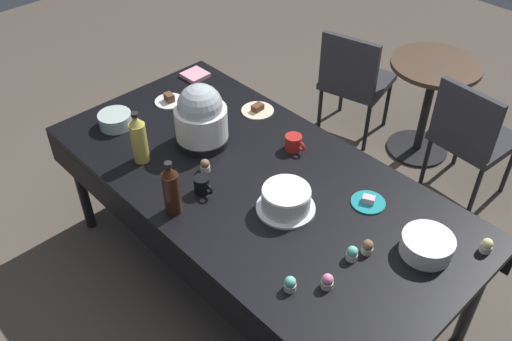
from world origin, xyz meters
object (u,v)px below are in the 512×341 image
cupcake_cocoa (352,253)px  maroon_chair_left (354,78)px  potluck_table (256,188)px  soda_bottle_ginger_ale (139,139)px  cupcake_rose (487,245)px  maroon_chair_right (471,134)px  coffee_mug_black (202,185)px  glass_salad_bowl (115,120)px  ceramic_snack_bowl (427,245)px  round_cafe_table (430,92)px  dessert_plate_teal (368,202)px  cupcake_berry (205,166)px  coffee_mug_red (294,143)px  cupcake_lemon (327,281)px  cupcake_vanilla (368,247)px  slow_cooker (201,117)px  cupcake_mint (290,284)px  soda_bottle_cola (171,189)px  dessert_plate_cream (258,110)px  frosted_layer_cake (286,200)px  dessert_plate_white (169,100)px

cupcake_cocoa → maroon_chair_left: bearing=127.6°
potluck_table → soda_bottle_ginger_ale: (-0.51, -0.32, 0.19)m
cupcake_rose → maroon_chair_right: maroon_chair_right is taller
coffee_mug_black → maroon_chair_right: (0.50, 1.72, -0.30)m
glass_salad_bowl → ceramic_snack_bowl: size_ratio=0.81×
potluck_table → round_cafe_table: size_ratio=3.06×
glass_salad_bowl → cupcake_cocoa: 1.51m
dessert_plate_teal → cupcake_cocoa: (0.16, -0.32, 0.02)m
cupcake_berry → cupcake_cocoa: 0.87m
glass_salad_bowl → round_cafe_table: glass_salad_bowl is taller
ceramic_snack_bowl → coffee_mug_red: (-0.88, 0.11, -0.00)m
soda_bottle_ginger_ale → maroon_chair_left: soda_bottle_ginger_ale is taller
cupcake_lemon → potluck_table: bearing=159.7°
cupcake_vanilla → coffee_mug_black: size_ratio=0.59×
round_cafe_table → slow_cooker: bearing=-102.1°
cupcake_mint → slow_cooker: bearing=159.7°
soda_bottle_cola → coffee_mug_red: 0.74m
cupcake_lemon → cupcake_berry: size_ratio=1.00×
dessert_plate_cream → soda_bottle_cola: bearing=-68.8°
slow_cooker → coffee_mug_red: bearing=39.0°
potluck_table → maroon_chair_right: 1.53m
dessert_plate_cream → coffee_mug_red: (0.38, -0.11, 0.03)m
cupcake_rose → maroon_chair_left: (-1.54, 1.08, -0.29)m
cupcake_cocoa → round_cafe_table: bearing=111.7°
dessert_plate_teal → soda_bottle_cola: soda_bottle_cola is taller
cupcake_cocoa → round_cafe_table: cupcake_cocoa is taller
cupcake_berry → soda_bottle_ginger_ale: soda_bottle_ginger_ale is taller
cupcake_lemon → frosted_layer_cake: bearing=154.7°
cupcake_cocoa → coffee_mug_black: coffee_mug_black is taller
potluck_table → soda_bottle_ginger_ale: bearing=-147.6°
cupcake_vanilla → soda_bottle_cola: soda_bottle_cola is taller
potluck_table → coffee_mug_red: size_ratio=17.41×
cupcake_rose → coffee_mug_red: (-1.05, -0.08, 0.01)m
dessert_plate_teal → cupcake_rose: (0.52, 0.12, 0.02)m
dessert_plate_cream → cupcake_rose: 1.43m
dessert_plate_cream → cupcake_mint: (1.00, -0.78, 0.02)m
dessert_plate_white → cupcake_vanilla: 1.52m
coffee_mug_red → maroon_chair_left: size_ratio=0.15×
frosted_layer_cake → soda_bottle_cola: size_ratio=0.97×
cupcake_cocoa → soda_bottle_cola: size_ratio=0.24×
cupcake_lemon → soda_bottle_ginger_ale: bearing=-176.5°
dessert_plate_cream → cupcake_rose: size_ratio=2.76×
glass_salad_bowl → cupcake_berry: size_ratio=2.69×
cupcake_lemon → maroon_chair_right: size_ratio=0.08×
potluck_table → coffee_mug_black: 0.29m
cupcake_cocoa → potluck_table: bearing=174.4°
cupcake_mint → cupcake_rose: size_ratio=1.00×
slow_cooker → coffee_mug_black: 0.41m
slow_cooker → cupcake_lemon: (1.08, -0.25, -0.12)m
cupcake_cocoa → maroon_chair_left: size_ratio=0.08×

